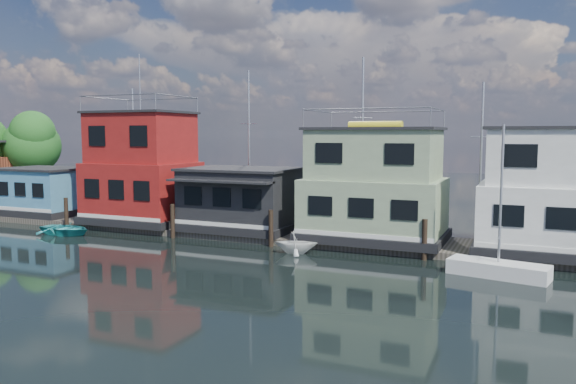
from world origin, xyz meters
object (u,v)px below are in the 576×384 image
at_px(houseboat_dark, 241,199).
at_px(houseboat_red, 142,170).
at_px(houseboat_blue, 44,191).
at_px(dinghy_white, 296,242).
at_px(day_sailer, 498,268).
at_px(dinghy_teal, 66,229).
at_px(houseboat_white, 561,194).
at_px(houseboat_green, 374,187).

bearing_deg(houseboat_dark, houseboat_red, 179.86).
relative_size(houseboat_blue, dinghy_white, 2.67).
xyz_separation_m(houseboat_dark, day_sailer, (16.30, -4.95, -2.00)).
bearing_deg(houseboat_blue, houseboat_red, 0.00).
bearing_deg(dinghy_white, day_sailer, -111.54).
relative_size(houseboat_blue, dinghy_teal, 1.69).
xyz_separation_m(houseboat_blue, dinghy_white, (23.11, -4.03, -1.57)).
xyz_separation_m(houseboat_blue, dinghy_teal, (6.78, -4.67, -1.81)).
distance_m(houseboat_blue, houseboat_red, 9.69).
xyz_separation_m(houseboat_blue, houseboat_red, (9.50, 0.00, 1.90)).
distance_m(houseboat_blue, dinghy_white, 23.51).
distance_m(houseboat_white, day_sailer, 6.45).
distance_m(houseboat_green, dinghy_teal, 20.51).
bearing_deg(houseboat_red, dinghy_teal, -120.28).
relative_size(houseboat_white, dinghy_teal, 2.22).
distance_m(houseboat_blue, houseboat_white, 36.52).
height_order(houseboat_blue, houseboat_green, houseboat_green).
bearing_deg(houseboat_red, day_sailer, -11.55).
xyz_separation_m(houseboat_green, dinghy_white, (-3.39, -4.03, -2.92)).
distance_m(houseboat_green, day_sailer, 9.37).
xyz_separation_m(houseboat_blue, houseboat_green, (26.50, 0.00, 1.34)).
relative_size(houseboat_dark, houseboat_white, 0.88).
height_order(houseboat_dark, dinghy_teal, houseboat_dark).
relative_size(houseboat_dark, dinghy_white, 3.09).
xyz_separation_m(houseboat_red, houseboat_green, (17.00, 0.00, -0.55)).
distance_m(day_sailer, dinghy_white, 10.74).
bearing_deg(houseboat_dark, day_sailer, -16.89).
bearing_deg(houseboat_green, day_sailer, -34.22).
distance_m(houseboat_dark, day_sailer, 17.16).
height_order(houseboat_blue, day_sailer, day_sailer).
xyz_separation_m(houseboat_dark, dinghy_teal, (-10.72, -4.65, -2.03)).
relative_size(houseboat_green, dinghy_teal, 2.22).
height_order(houseboat_dark, houseboat_green, houseboat_green).
relative_size(houseboat_blue, day_sailer, 0.90).
distance_m(houseboat_dark, dinghy_teal, 11.86).
bearing_deg(houseboat_white, day_sailer, -118.48).
bearing_deg(houseboat_white, houseboat_green, 180.00).
bearing_deg(dinghy_white, houseboat_green, -56.62).
bearing_deg(dinghy_teal, houseboat_green, -75.41).
xyz_separation_m(houseboat_white, dinghy_teal, (-29.72, -4.67, -3.15)).
relative_size(dinghy_teal, dinghy_white, 1.58).
xyz_separation_m(houseboat_red, dinghy_teal, (-2.72, -4.67, -3.71)).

